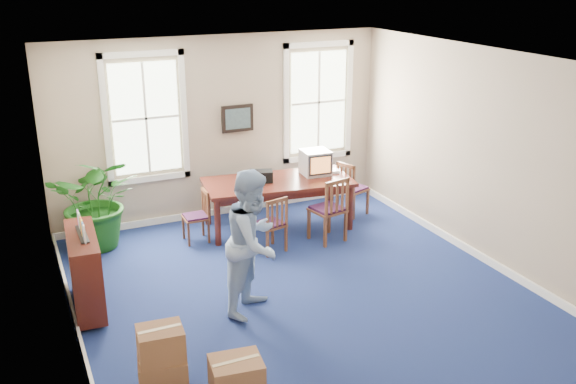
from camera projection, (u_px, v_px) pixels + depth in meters
name	position (u px, v px, depth m)	size (l,w,h in m)	color
floor	(299.00, 290.00, 8.97)	(6.50, 6.50, 0.00)	navy
ceiling	(301.00, 59.00, 7.90)	(6.50, 6.50, 0.00)	white
wall_back	(221.00, 128.00, 11.23)	(6.50, 6.50, 0.00)	tan
wall_front	(457.00, 290.00, 5.64)	(6.50, 6.50, 0.00)	tan
wall_left	(61.00, 217.00, 7.27)	(6.50, 6.50, 0.00)	tan
wall_right	(481.00, 156.00, 9.60)	(6.50, 6.50, 0.00)	tan
baseboard_back	(224.00, 210.00, 11.72)	(6.00, 0.04, 0.12)	white
baseboard_left	(79.00, 334.00, 7.80)	(0.04, 6.50, 0.12)	white
baseboard_right	(469.00, 250.00, 10.10)	(0.04, 6.50, 0.12)	white
window_left	(146.00, 118.00, 10.60)	(1.40, 0.12, 2.20)	white
window_right	(318.00, 102.00, 11.84)	(1.40, 0.12, 2.20)	white
wall_picture	(238.00, 118.00, 11.25)	(0.58, 0.06, 0.48)	black
conference_table	(278.00, 204.00, 11.00)	(2.49, 1.13, 0.85)	#4C1B13
crt_tv	(315.00, 162.00, 11.12)	(0.47, 0.51, 0.42)	#B7B7BC
game_console	(334.00, 171.00, 11.27)	(0.16, 0.20, 0.05)	white
equipment_bag	(261.00, 176.00, 10.77)	(0.38, 0.25, 0.19)	black
chair_near_left	(270.00, 223.00, 10.06)	(0.42, 0.42, 0.93)	brown
chair_near_right	(327.00, 209.00, 10.43)	(0.50, 0.50, 1.10)	brown
chair_end_left	(195.00, 216.00, 10.43)	(0.39, 0.39, 0.86)	brown
chair_end_right	(353.00, 188.00, 11.55)	(0.45, 0.45, 1.00)	brown
man	(254.00, 242.00, 8.18)	(0.94, 0.72, 1.92)	#8BA9CE
credenza	(85.00, 274.00, 8.34)	(0.37, 1.28, 1.01)	#4C1B13
brochure_rack	(82.00, 229.00, 8.13)	(0.10, 0.58, 0.26)	#99999E
potted_plant	(98.00, 201.00, 10.11)	(1.40, 1.22, 1.56)	#144810
cardboard_boxes	(178.00, 349.00, 6.91)	(1.37, 1.37, 0.78)	#92613D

